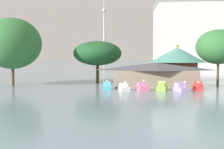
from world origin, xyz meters
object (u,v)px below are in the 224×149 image
at_px(boathouse, 155,74).
at_px(shoreline_tree_tall_left, 12,43).
at_px(pedal_boat_lime, 162,87).
at_px(pedal_boat_cyan, 107,86).
at_px(green_roof_pavilion, 177,62).
at_px(shoreline_tree_mid, 98,53).
at_px(background_building_block, 195,39).
at_px(pedal_boat_red, 198,87).
at_px(distant_broadcast_tower, 104,19).
at_px(pedal_boat_white, 124,88).
at_px(pedal_boat_pink, 142,87).
at_px(shoreline_tree_right, 218,47).
at_px(pedal_boat_lavender, 181,88).

height_order(boathouse, shoreline_tree_tall_left, shoreline_tree_tall_left).
bearing_deg(pedal_boat_lime, pedal_boat_cyan, -80.16).
bearing_deg(green_roof_pavilion, boathouse, -116.08).
distance_m(shoreline_tree_mid, background_building_block, 45.39).
xyz_separation_m(shoreline_tree_mid, background_building_block, (28.54, 34.88, 5.41)).
xyz_separation_m(pedal_boat_lime, pedal_boat_red, (5.76, 0.72, -0.03)).
height_order(green_roof_pavilion, distant_broadcast_tower, distant_broadcast_tower).
relative_size(shoreline_tree_tall_left, distant_broadcast_tower, 0.09).
bearing_deg(distant_broadcast_tower, pedal_boat_red, -83.01).
relative_size(boathouse, shoreline_tree_tall_left, 1.25).
distance_m(pedal_boat_white, boathouse, 8.19).
bearing_deg(green_roof_pavilion, shoreline_tree_mid, -165.49).
height_order(pedal_boat_lime, boathouse, boathouse).
relative_size(shoreline_tree_mid, background_building_block, 0.38).
xyz_separation_m(pedal_boat_cyan, pedal_boat_lime, (8.78, -0.94, 0.08)).
height_order(pedal_boat_pink, pedal_boat_red, pedal_boat_pink).
xyz_separation_m(green_roof_pavilion, shoreline_tree_mid, (-17.21, -4.45, 1.74)).
xyz_separation_m(pedal_boat_red, shoreline_tree_mid, (-17.40, 12.78, 5.56)).
xyz_separation_m(pedal_boat_lime, background_building_block, (16.90, 48.38, 10.94)).
relative_size(pedal_boat_pink, pedal_boat_lime, 1.05).
distance_m(pedal_boat_cyan, shoreline_tree_mid, 14.06).
relative_size(pedal_boat_white, shoreline_tree_mid, 0.26).
bearing_deg(pedal_boat_pink, pedal_boat_red, 82.49).
bearing_deg(pedal_boat_white, background_building_block, 139.31).
distance_m(shoreline_tree_mid, shoreline_tree_right, 23.65).
xyz_separation_m(boathouse, background_building_block, (17.41, 42.86, 9.25)).
height_order(pedal_boat_lavender, distant_broadcast_tower, distant_broadcast_tower).
bearing_deg(pedal_boat_lavender, pedal_boat_white, -111.22).
bearing_deg(shoreline_tree_right, pedal_boat_lime, -141.94).
distance_m(shoreline_tree_right, distant_broadcast_tower, 351.35).
relative_size(pedal_boat_lime, shoreline_tree_right, 0.25).
distance_m(pedal_boat_red, distant_broadcast_tower, 359.82).
bearing_deg(distant_broadcast_tower, pedal_boat_lime, -83.95).
bearing_deg(shoreline_tree_tall_left, pedal_boat_white, -18.17).
bearing_deg(shoreline_tree_mid, pedal_boat_white, -67.74).
distance_m(pedal_boat_red, background_building_block, 50.16).
bearing_deg(pedal_boat_white, boathouse, 121.29).
distance_m(pedal_boat_white, distant_broadcast_tower, 359.62).
bearing_deg(pedal_boat_lime, shoreline_tree_tall_left, -87.74).
height_order(pedal_boat_white, distant_broadcast_tower, distant_broadcast_tower).
distance_m(pedal_boat_lime, green_roof_pavilion, 19.18).
height_order(pedal_boat_lavender, boathouse, boathouse).
distance_m(pedal_boat_red, boathouse, 8.08).
bearing_deg(shoreline_tree_mid, shoreline_tree_tall_left, -155.18).
bearing_deg(pedal_boat_cyan, shoreline_tree_tall_left, -113.23).
relative_size(pedal_boat_white, shoreline_tree_tall_left, 0.21).
bearing_deg(pedal_boat_lime, pedal_boat_white, -71.14).
xyz_separation_m(pedal_boat_cyan, distant_broadcast_tower, (-28.63, 351.90, 60.23)).
bearing_deg(background_building_block, distant_broadcast_tower, 100.12).
distance_m(pedal_boat_white, shoreline_tree_right, 21.01).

